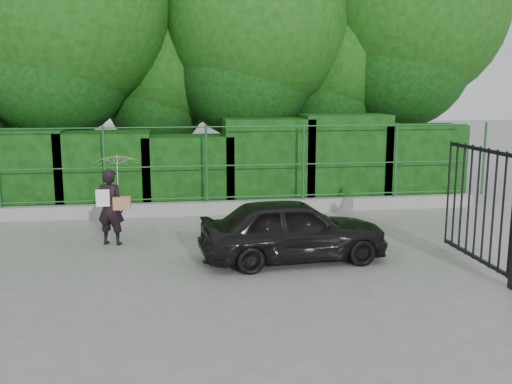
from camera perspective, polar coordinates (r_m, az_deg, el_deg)
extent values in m
plane|color=gray|center=(9.11, -5.68, -8.48)|extent=(80.00, 80.00, 0.00)
cube|color=#9E9E99|center=(13.41, -6.61, -1.66)|extent=(14.00, 0.25, 0.30)
cylinder|color=#205727|center=(13.32, -14.91, 2.56)|extent=(0.06, 0.06, 1.80)
cylinder|color=#205727|center=(13.25, -4.98, 2.83)|extent=(0.06, 0.06, 1.80)
cylinder|color=#205727|center=(13.58, 4.77, 3.02)|extent=(0.06, 0.06, 1.80)
cylinder|color=#205727|center=(14.27, 13.81, 3.11)|extent=(0.06, 0.06, 1.80)
cylinder|color=#205727|center=(15.29, 21.84, 3.13)|extent=(0.06, 0.06, 1.80)
cylinder|color=#205727|center=(13.36, -6.64, -0.61)|extent=(13.60, 0.03, 0.03)
cylinder|color=#205727|center=(13.24, -6.71, 2.58)|extent=(13.60, 0.03, 0.03)
cylinder|color=#205727|center=(13.15, -6.79, 6.46)|extent=(13.60, 0.03, 0.03)
cube|color=black|center=(14.71, -22.59, 1.96)|extent=(2.20, 1.20, 1.96)
cube|color=black|center=(14.35, -14.82, 2.09)|extent=(2.20, 1.20, 1.90)
cube|color=black|center=(14.27, -6.80, 2.07)|extent=(2.20, 1.20, 1.77)
cube|color=black|center=(14.43, 1.15, 3.04)|extent=(2.20, 1.20, 2.18)
cube|color=black|center=(14.88, 8.78, 3.32)|extent=(2.20, 1.20, 2.27)
cube|color=black|center=(15.60, 15.82, 2.87)|extent=(2.20, 1.20, 1.99)
cylinder|color=black|center=(16.05, -17.95, 7.46)|extent=(0.36, 0.36, 4.50)
sphere|color=#14470F|center=(16.16, -18.51, 17.05)|extent=(5.40, 5.40, 5.40)
cylinder|color=black|center=(17.16, -8.82, 5.91)|extent=(0.36, 0.36, 3.25)
sphere|color=#14470F|center=(17.12, -9.01, 12.42)|extent=(3.90, 3.90, 3.90)
cylinder|color=black|center=(16.30, 0.00, 7.56)|extent=(0.36, 0.36, 4.25)
sphere|color=#14470F|center=(16.38, 0.00, 16.51)|extent=(5.10, 5.10, 5.10)
cylinder|color=black|center=(17.54, 7.82, 6.44)|extent=(0.36, 0.36, 3.50)
sphere|color=#14470F|center=(17.52, 8.00, 13.30)|extent=(4.20, 4.20, 4.20)
cylinder|color=black|center=(17.80, 14.50, 8.28)|extent=(0.36, 0.36, 4.75)
sphere|color=#14470F|center=(17.93, 14.93, 17.41)|extent=(5.70, 5.70, 5.70)
cube|color=black|center=(10.28, 21.01, -6.05)|extent=(0.05, 2.00, 0.06)
cube|color=black|center=(9.94, 21.69, 3.95)|extent=(0.05, 2.00, 0.06)
cylinder|color=black|center=(9.28, 24.22, -2.28)|extent=(0.04, 0.04, 1.90)
cylinder|color=black|center=(9.49, 23.42, -1.96)|extent=(0.04, 0.04, 1.90)
cylinder|color=black|center=(9.70, 22.65, -1.66)|extent=(0.04, 0.04, 1.90)
cylinder|color=black|center=(9.91, 21.91, -1.36)|extent=(0.04, 0.04, 1.90)
cylinder|color=black|center=(10.12, 21.21, -1.08)|extent=(0.04, 0.04, 1.90)
cylinder|color=black|center=(10.33, 20.53, -0.81)|extent=(0.04, 0.04, 1.90)
cylinder|color=black|center=(10.55, 19.88, -0.55)|extent=(0.04, 0.04, 1.90)
cylinder|color=black|center=(10.76, 19.26, -0.30)|extent=(0.04, 0.04, 1.90)
cylinder|color=black|center=(10.98, 18.66, -0.06)|extent=(0.04, 0.04, 1.90)
imported|color=black|center=(11.07, -14.35, -1.46)|extent=(0.61, 0.49, 1.45)
imported|color=silver|center=(11.00, -13.69, 1.67)|extent=(0.85, 0.87, 0.78)
cube|color=#A1774F|center=(10.95, -13.27, -1.09)|extent=(0.32, 0.15, 0.24)
cube|color=white|center=(10.93, -15.08, -0.59)|extent=(0.25, 0.02, 0.32)
imported|color=black|center=(9.81, 3.73, -3.75)|extent=(3.30, 1.54, 1.09)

